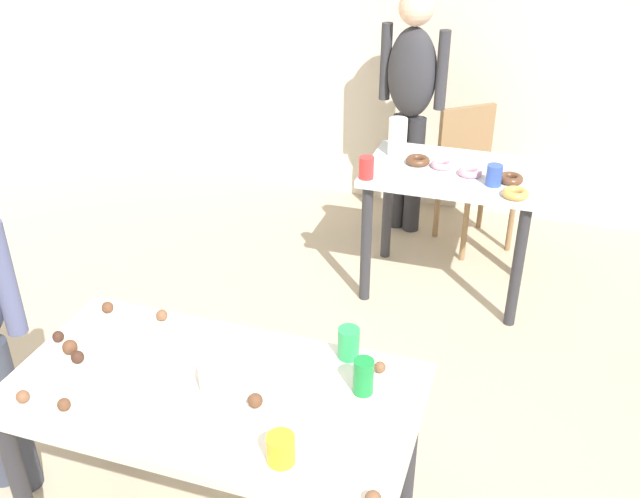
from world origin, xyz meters
The scene contains 27 objects.
wall_back centered at (0.00, 3.20, 1.30)m, with size 6.40×0.10×2.60m, color beige.
dining_table_near centered at (-0.08, 0.02, 0.65)m, with size 1.32×0.68×0.75m.
dining_table_far centered at (0.39, 2.05, 0.62)m, with size 0.94×0.63×0.75m.
chair_far_table centered at (0.43, 2.71, 0.50)m, with size 0.56×0.56×0.87m.
person_adult_far centered at (0.00, 2.73, 0.94)m, with size 0.45×0.27×1.56m.
mixing_bowl centered at (-0.03, 0.04, 0.79)m, with size 0.19×0.19×0.08m, color white.
soda_can centered at (0.39, 0.15, 0.81)m, with size 0.07×0.07×0.12m, color #198438.
fork_near centered at (-0.26, -0.09, 0.75)m, with size 0.17×0.02×0.01m, color silver.
cup_near_0 centered at (0.29, 0.31, 0.81)m, with size 0.07×0.07×0.11m, color green.
cup_near_1 centered at (0.25, -0.20, 0.80)m, with size 0.08×0.08×0.09m, color yellow.
cake_ball_0 centered at (-0.69, 0.08, 0.77)m, with size 0.04×0.04×0.04m, color #3D2319.
cake_ball_1 centered at (-0.56, 0.00, 0.77)m, with size 0.04×0.04×0.04m, color #3D2319.
cake_ball_2 centered at (0.09, -0.02, 0.77)m, with size 0.05×0.05×0.05m, color brown.
cake_ball_3 centered at (0.42, 0.26, 0.77)m, with size 0.04×0.04×0.04m, color brown.
cake_ball_4 centered at (-0.41, 0.31, 0.77)m, with size 0.04×0.04×0.04m, color brown.
cake_ball_6 centered at (-0.60, -0.22, 0.77)m, with size 0.04×0.04×0.04m, color brown.
cake_ball_7 centered at (-0.46, -0.21, 0.77)m, with size 0.04×0.04×0.04m, color brown.
cake_ball_8 centered at (-0.61, 0.03, 0.78)m, with size 0.05×0.05×0.05m, color brown.
cake_ball_9 centered at (-0.63, 0.29, 0.77)m, with size 0.04×0.04×0.04m, color brown.
pitcher_far centered at (0.05, 2.16, 0.86)m, with size 0.11×0.11×0.21m, color white.
cup_far_0 centered at (-0.03, 1.79, 0.81)m, with size 0.08×0.08×0.12m, color red.
cup_far_1 centered at (0.61, 1.90, 0.81)m, with size 0.08×0.08×0.11m, color #3351B2.
donut_far_0 centered at (0.19, 2.07, 0.77)m, with size 0.13×0.13×0.04m, color brown.
donut_far_1 centered at (0.48, 2.00, 0.77)m, with size 0.13×0.13×0.04m, color pink.
donut_far_2 centered at (0.73, 1.79, 0.77)m, with size 0.13×0.13×0.04m, color gold.
donut_far_3 centered at (0.32, 2.05, 0.77)m, with size 0.12×0.12×0.04m, color pink.
donut_far_4 centered at (0.69, 1.97, 0.77)m, with size 0.13×0.13×0.04m, color brown.
Camera 1 is at (0.79, -1.53, 2.24)m, focal length 39.63 mm.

